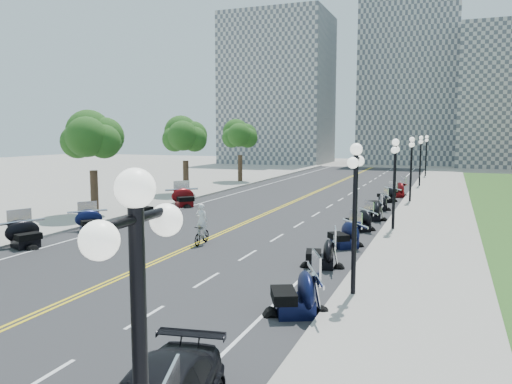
% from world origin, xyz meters
% --- Properties ---
extents(ground, '(160.00, 160.00, 0.00)m').
position_xyz_m(ground, '(0.00, 0.00, 0.00)').
color(ground, gray).
extents(road, '(16.00, 90.00, 0.01)m').
position_xyz_m(road, '(0.00, 10.00, 0.00)').
color(road, '#333335').
rests_on(road, ground).
extents(centerline_yellow_a, '(0.12, 90.00, 0.00)m').
position_xyz_m(centerline_yellow_a, '(-0.12, 10.00, 0.01)').
color(centerline_yellow_a, yellow).
rests_on(centerline_yellow_a, road).
extents(centerline_yellow_b, '(0.12, 90.00, 0.00)m').
position_xyz_m(centerline_yellow_b, '(0.12, 10.00, 0.01)').
color(centerline_yellow_b, yellow).
rests_on(centerline_yellow_b, road).
extents(edge_line_north, '(0.12, 90.00, 0.00)m').
position_xyz_m(edge_line_north, '(6.40, 10.00, 0.01)').
color(edge_line_north, white).
rests_on(edge_line_north, road).
extents(edge_line_south, '(0.12, 90.00, 0.00)m').
position_xyz_m(edge_line_south, '(-6.40, 10.00, 0.01)').
color(edge_line_south, white).
rests_on(edge_line_south, road).
extents(lane_dash_2, '(0.12, 2.00, 0.00)m').
position_xyz_m(lane_dash_2, '(3.20, -16.00, 0.01)').
color(lane_dash_2, white).
rests_on(lane_dash_2, road).
extents(lane_dash_3, '(0.12, 2.00, 0.00)m').
position_xyz_m(lane_dash_3, '(3.20, -12.00, 0.01)').
color(lane_dash_3, white).
rests_on(lane_dash_3, road).
extents(lane_dash_4, '(0.12, 2.00, 0.00)m').
position_xyz_m(lane_dash_4, '(3.20, -8.00, 0.01)').
color(lane_dash_4, white).
rests_on(lane_dash_4, road).
extents(lane_dash_5, '(0.12, 2.00, 0.00)m').
position_xyz_m(lane_dash_5, '(3.20, -4.00, 0.01)').
color(lane_dash_5, white).
rests_on(lane_dash_5, road).
extents(lane_dash_6, '(0.12, 2.00, 0.00)m').
position_xyz_m(lane_dash_6, '(3.20, 0.00, 0.01)').
color(lane_dash_6, white).
rests_on(lane_dash_6, road).
extents(lane_dash_7, '(0.12, 2.00, 0.00)m').
position_xyz_m(lane_dash_7, '(3.20, 4.00, 0.01)').
color(lane_dash_7, white).
rests_on(lane_dash_7, road).
extents(lane_dash_8, '(0.12, 2.00, 0.00)m').
position_xyz_m(lane_dash_8, '(3.20, 8.00, 0.01)').
color(lane_dash_8, white).
rests_on(lane_dash_8, road).
extents(lane_dash_9, '(0.12, 2.00, 0.00)m').
position_xyz_m(lane_dash_9, '(3.20, 12.00, 0.01)').
color(lane_dash_9, white).
rests_on(lane_dash_9, road).
extents(lane_dash_10, '(0.12, 2.00, 0.00)m').
position_xyz_m(lane_dash_10, '(3.20, 16.00, 0.01)').
color(lane_dash_10, white).
rests_on(lane_dash_10, road).
extents(lane_dash_11, '(0.12, 2.00, 0.00)m').
position_xyz_m(lane_dash_11, '(3.20, 20.00, 0.01)').
color(lane_dash_11, white).
rests_on(lane_dash_11, road).
extents(lane_dash_12, '(0.12, 2.00, 0.00)m').
position_xyz_m(lane_dash_12, '(3.20, 24.00, 0.01)').
color(lane_dash_12, white).
rests_on(lane_dash_12, road).
extents(lane_dash_13, '(0.12, 2.00, 0.00)m').
position_xyz_m(lane_dash_13, '(3.20, 28.00, 0.01)').
color(lane_dash_13, white).
rests_on(lane_dash_13, road).
extents(lane_dash_14, '(0.12, 2.00, 0.00)m').
position_xyz_m(lane_dash_14, '(3.20, 32.00, 0.01)').
color(lane_dash_14, white).
rests_on(lane_dash_14, road).
extents(lane_dash_15, '(0.12, 2.00, 0.00)m').
position_xyz_m(lane_dash_15, '(3.20, 36.00, 0.01)').
color(lane_dash_15, white).
rests_on(lane_dash_15, road).
extents(lane_dash_16, '(0.12, 2.00, 0.00)m').
position_xyz_m(lane_dash_16, '(3.20, 40.00, 0.01)').
color(lane_dash_16, white).
rests_on(lane_dash_16, road).
extents(lane_dash_17, '(0.12, 2.00, 0.00)m').
position_xyz_m(lane_dash_17, '(3.20, 44.00, 0.01)').
color(lane_dash_17, white).
rests_on(lane_dash_17, road).
extents(lane_dash_18, '(0.12, 2.00, 0.00)m').
position_xyz_m(lane_dash_18, '(3.20, 48.00, 0.01)').
color(lane_dash_18, white).
rests_on(lane_dash_18, road).
extents(lane_dash_19, '(0.12, 2.00, 0.00)m').
position_xyz_m(lane_dash_19, '(3.20, 52.00, 0.01)').
color(lane_dash_19, white).
rests_on(lane_dash_19, road).
extents(sidewalk_north, '(5.00, 90.00, 0.15)m').
position_xyz_m(sidewalk_north, '(10.50, 10.00, 0.07)').
color(sidewalk_north, '#9E9991').
rests_on(sidewalk_north, ground).
extents(sidewalk_south, '(5.00, 90.00, 0.15)m').
position_xyz_m(sidewalk_south, '(-10.50, 10.00, 0.07)').
color(sidewalk_south, '#9E9991').
rests_on(sidewalk_south, ground).
extents(distant_block_a, '(18.00, 14.00, 26.00)m').
position_xyz_m(distant_block_a, '(-18.00, 62.00, 13.00)').
color(distant_block_a, gray).
rests_on(distant_block_a, ground).
extents(distant_block_b, '(16.00, 12.00, 30.00)m').
position_xyz_m(distant_block_b, '(4.00, 68.00, 15.00)').
color(distant_block_b, gray).
rests_on(distant_block_b, ground).
extents(street_lamp_1, '(0.50, 1.20, 4.90)m').
position_xyz_m(street_lamp_1, '(8.60, -8.00, 2.60)').
color(street_lamp_1, black).
rests_on(street_lamp_1, sidewalk_north).
extents(street_lamp_2, '(0.50, 1.20, 4.90)m').
position_xyz_m(street_lamp_2, '(8.60, 4.00, 2.60)').
color(street_lamp_2, black).
rests_on(street_lamp_2, sidewalk_north).
extents(street_lamp_3, '(0.50, 1.20, 4.90)m').
position_xyz_m(street_lamp_3, '(8.60, 16.00, 2.60)').
color(street_lamp_3, black).
rests_on(street_lamp_3, sidewalk_north).
extents(street_lamp_4, '(0.50, 1.20, 4.90)m').
position_xyz_m(street_lamp_4, '(8.60, 28.00, 2.60)').
color(street_lamp_4, black).
rests_on(street_lamp_4, sidewalk_north).
extents(street_lamp_5, '(0.50, 1.20, 4.90)m').
position_xyz_m(street_lamp_5, '(8.60, 40.00, 2.60)').
color(street_lamp_5, black).
rests_on(street_lamp_5, sidewalk_north).
extents(tree_2, '(4.80, 4.80, 9.20)m').
position_xyz_m(tree_2, '(-10.00, 2.00, 4.75)').
color(tree_2, '#235619').
rests_on(tree_2, sidewalk_south).
extents(tree_3, '(4.80, 4.80, 9.20)m').
position_xyz_m(tree_3, '(-10.00, 14.00, 4.75)').
color(tree_3, '#235619').
rests_on(tree_3, sidewalk_south).
extents(tree_4, '(4.80, 4.80, 9.20)m').
position_xyz_m(tree_4, '(-10.00, 26.00, 4.75)').
color(tree_4, '#235619').
rests_on(tree_4, sidewalk_south).
extents(motorcycle_n_3, '(2.90, 2.90, 1.53)m').
position_xyz_m(motorcycle_n_3, '(7.28, -10.20, 0.76)').
color(motorcycle_n_3, black).
rests_on(motorcycle_n_3, road).
extents(motorcycle_n_4, '(2.31, 2.31, 1.34)m').
position_xyz_m(motorcycle_n_4, '(6.72, -4.76, 0.67)').
color(motorcycle_n_4, black).
rests_on(motorcycle_n_4, road).
extents(motorcycle_n_5, '(2.83, 2.83, 1.41)m').
position_xyz_m(motorcycle_n_5, '(6.90, -0.92, 0.70)').
color(motorcycle_n_5, black).
rests_on(motorcycle_n_5, road).
extents(motorcycle_n_6, '(2.69, 2.69, 1.36)m').
position_xyz_m(motorcycle_n_6, '(6.86, 3.35, 0.68)').
color(motorcycle_n_6, black).
rests_on(motorcycle_n_6, road).
extents(motorcycle_n_7, '(2.34, 2.34, 1.38)m').
position_xyz_m(motorcycle_n_7, '(7.01, 7.01, 0.69)').
color(motorcycle_n_7, black).
rests_on(motorcycle_n_7, road).
extents(motorcycle_n_8, '(2.42, 2.42, 1.31)m').
position_xyz_m(motorcycle_n_8, '(6.83, 11.19, 0.65)').
color(motorcycle_n_8, black).
rests_on(motorcycle_n_8, road).
extents(motorcycle_n_9, '(2.64, 2.64, 1.31)m').
position_xyz_m(motorcycle_n_9, '(6.90, 15.75, 0.66)').
color(motorcycle_n_9, black).
rests_on(motorcycle_n_9, road).
extents(motorcycle_n_10, '(2.72, 2.72, 1.44)m').
position_xyz_m(motorcycle_n_10, '(7.25, 19.24, 0.72)').
color(motorcycle_n_10, '#590A0C').
rests_on(motorcycle_n_10, road).
extents(motorcycle_s_4, '(2.67, 2.67, 1.44)m').
position_xyz_m(motorcycle_s_4, '(-7.22, -6.40, 0.72)').
color(motorcycle_s_4, black).
rests_on(motorcycle_s_4, road).
extents(motorcycle_s_5, '(2.62, 2.62, 1.30)m').
position_xyz_m(motorcycle_s_5, '(-7.01, -2.11, 0.65)').
color(motorcycle_s_5, black).
rests_on(motorcycle_s_5, road).
extents(motorcycle_s_6, '(2.07, 2.07, 1.26)m').
position_xyz_m(motorcycle_s_6, '(-7.16, 3.10, 0.63)').
color(motorcycle_s_6, '#590A0C').
rests_on(motorcycle_s_6, road).
extents(motorcycle_s_7, '(3.07, 3.07, 1.52)m').
position_xyz_m(motorcycle_s_7, '(-6.72, 7.88, 0.76)').
color(motorcycle_s_7, '#590A0C').
rests_on(motorcycle_s_7, road).
extents(bicycle, '(0.52, 1.62, 0.96)m').
position_xyz_m(bicycle, '(0.28, -2.78, 0.48)').
color(bicycle, '#A51414').
rests_on(bicycle, road).
extents(cyclist_rider, '(0.61, 0.40, 1.67)m').
position_xyz_m(cyclist_rider, '(0.28, -2.78, 1.80)').
color(cyclist_rider, white).
rests_on(cyclist_rider, bicycle).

